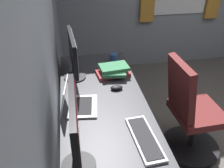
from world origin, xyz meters
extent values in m
cube|color=#8C939E|center=(0.00, 2.03, 1.30)|extent=(4.74, 0.10, 2.60)
cube|color=#38383D|center=(0.04, 1.62, 0.71)|extent=(1.95, 0.67, 0.03)
cylinder|color=silver|center=(0.96, 1.35, 0.35)|extent=(0.05, 0.05, 0.70)
cylinder|color=silver|center=(0.96, 1.90, 0.35)|extent=(0.05, 0.05, 0.70)
cube|color=#38383D|center=(0.00, 1.65, 0.35)|extent=(0.40, 0.50, 0.69)
cube|color=silver|center=(0.00, 1.40, 0.35)|extent=(0.37, 0.01, 0.61)
cylinder|color=black|center=(0.56, 1.83, 0.74)|extent=(0.20, 0.20, 0.01)
cylinder|color=black|center=(0.56, 1.83, 0.79)|extent=(0.04, 0.04, 0.10)
cube|color=black|center=(0.56, 1.83, 0.99)|extent=(0.52, 0.06, 0.29)
cube|color=#B2BCCC|center=(0.56, 1.81, 0.99)|extent=(0.48, 0.04, 0.26)
cylinder|color=black|center=(-0.45, 1.85, 0.74)|extent=(0.20, 0.20, 0.01)
cylinder|color=black|center=(-0.45, 1.85, 0.79)|extent=(0.04, 0.04, 0.10)
cube|color=black|center=(-0.45, 1.85, 1.02)|extent=(0.47, 0.03, 0.36)
cube|color=#330F14|center=(-0.45, 1.83, 1.02)|extent=(0.43, 0.01, 0.32)
cube|color=silver|center=(0.10, 1.79, 0.74)|extent=(0.31, 0.25, 0.01)
cube|color=#262628|center=(0.10, 1.79, 0.75)|extent=(0.24, 0.16, 0.00)
cube|color=silver|center=(0.11, 1.92, 0.84)|extent=(0.29, 0.09, 0.20)
cube|color=#B2BCCC|center=(0.11, 1.92, 0.84)|extent=(0.26, 0.07, 0.17)
cube|color=silver|center=(-0.31, 1.42, 0.74)|extent=(0.43, 0.17, 0.02)
cube|color=#2D2D30|center=(-0.31, 1.42, 0.75)|extent=(0.38, 0.14, 0.00)
ellipsoid|color=black|center=(0.30, 1.49, 0.75)|extent=(0.06, 0.10, 0.03)
cube|color=#B2383D|center=(0.55, 1.48, 0.75)|extent=(0.21, 0.32, 0.03)
cube|color=#3D8456|center=(0.54, 1.47, 0.78)|extent=(0.26, 0.25, 0.03)
cube|color=#3D8456|center=(0.55, 1.47, 0.81)|extent=(0.20, 0.28, 0.03)
cylinder|color=#335193|center=(0.80, 1.42, 0.78)|extent=(0.08, 0.08, 0.10)
torus|color=#335193|center=(0.85, 1.42, 0.78)|extent=(0.06, 0.01, 0.06)
cube|color=maroon|center=(0.19, 0.75, 0.46)|extent=(0.46, 0.44, 0.07)
cube|color=maroon|center=(0.18, 0.96, 0.74)|extent=(0.40, 0.15, 0.50)
cylinder|color=black|center=(0.19, 0.75, 0.24)|extent=(0.05, 0.05, 0.37)
cylinder|color=black|center=(0.19, 0.75, 0.04)|extent=(0.56, 0.56, 0.03)
camera|label=1|loc=(-1.40, 1.83, 1.87)|focal=39.34mm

